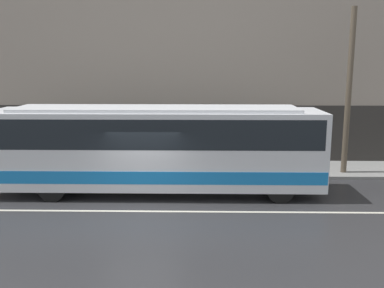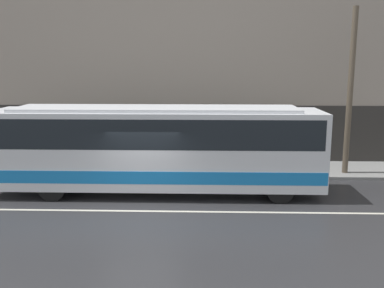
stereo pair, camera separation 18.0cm
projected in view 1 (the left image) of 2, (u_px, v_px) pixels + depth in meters
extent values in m
plane|color=#2D2D30|center=(141.00, 211.00, 13.99)|extent=(60.00, 60.00, 0.00)
cube|color=gray|center=(158.00, 169.00, 19.38)|extent=(60.00, 2.99, 0.13)
cube|color=gray|center=(159.00, 45.00, 19.96)|extent=(60.00, 0.30, 11.19)
cube|color=#2D2B28|center=(160.00, 134.00, 20.58)|extent=(60.00, 0.06, 2.80)
cube|color=beige|center=(141.00, 211.00, 13.99)|extent=(54.00, 0.14, 0.01)
cube|color=silver|center=(157.00, 148.00, 15.69)|extent=(11.96, 2.47, 2.74)
cube|color=#1972BF|center=(157.00, 169.00, 15.84)|extent=(11.90, 2.49, 0.45)
cube|color=black|center=(156.00, 129.00, 15.56)|extent=(11.61, 2.49, 1.04)
cube|color=orange|center=(321.00, 116.00, 15.36)|extent=(0.12, 1.85, 0.28)
cube|color=silver|center=(156.00, 109.00, 15.42)|extent=(10.17, 2.10, 0.12)
cylinder|color=black|center=(280.00, 189.00, 14.78)|extent=(0.97, 0.28, 0.97)
cylinder|color=black|center=(270.00, 173.00, 16.89)|extent=(0.97, 0.28, 0.97)
cylinder|color=black|center=(52.00, 188.00, 14.93)|extent=(0.97, 0.28, 0.97)
cylinder|color=black|center=(70.00, 172.00, 17.04)|extent=(0.97, 0.28, 0.97)
cylinder|color=brown|center=(349.00, 92.00, 17.87)|extent=(0.24, 0.24, 6.91)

